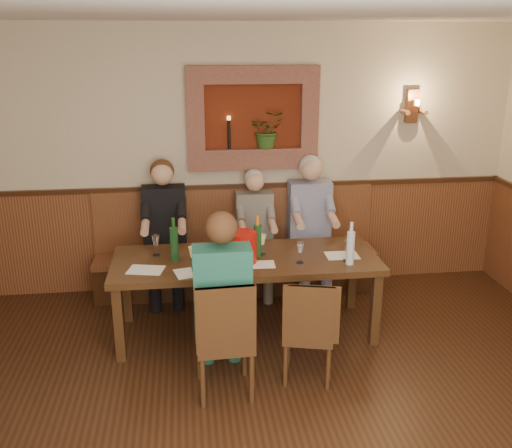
{
  "coord_description": "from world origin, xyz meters",
  "views": [
    {
      "loc": [
        -0.51,
        -2.93,
        2.66
      ],
      "look_at": [
        0.1,
        1.9,
        1.05
      ],
      "focal_mm": 40.0,
      "sensor_mm": 36.0,
      "label": 1
    }
  ],
  "objects_px": {
    "person_bench_mid": "(255,245)",
    "wine_bottle_green_b": "(174,243)",
    "person_chair_front": "(222,313)",
    "spittoon_bucket": "(243,247)",
    "chair_near_left": "(225,360)",
    "chair_near_right": "(308,350)",
    "person_bench_right": "(310,237)",
    "bench": "(237,262)",
    "person_bench_left": "(165,243)",
    "wine_bottle_green_a": "(258,240)",
    "water_bottle": "(350,247)",
    "dining_table": "(246,265)"
  },
  "relations": [
    {
      "from": "person_bench_mid",
      "to": "wine_bottle_green_b",
      "type": "height_order",
      "value": "person_bench_mid"
    },
    {
      "from": "person_chair_front",
      "to": "spittoon_bucket",
      "type": "relative_size",
      "value": 5.25
    },
    {
      "from": "person_chair_front",
      "to": "chair_near_left",
      "type": "bearing_deg",
      "value": -89.68
    },
    {
      "from": "chair_near_left",
      "to": "person_bench_mid",
      "type": "height_order",
      "value": "person_bench_mid"
    },
    {
      "from": "chair_near_right",
      "to": "person_bench_right",
      "type": "bearing_deg",
      "value": 91.67
    },
    {
      "from": "person_bench_right",
      "to": "wine_bottle_green_b",
      "type": "height_order",
      "value": "person_bench_right"
    },
    {
      "from": "bench",
      "to": "person_bench_left",
      "type": "distance_m",
      "value": 0.81
    },
    {
      "from": "chair_near_right",
      "to": "wine_bottle_green_a",
      "type": "bearing_deg",
      "value": 124.11
    },
    {
      "from": "spittoon_bucket",
      "to": "bench",
      "type": "bearing_deg",
      "value": 88.07
    },
    {
      "from": "chair_near_right",
      "to": "spittoon_bucket",
      "type": "distance_m",
      "value": 1.06
    },
    {
      "from": "chair_near_right",
      "to": "wine_bottle_green_b",
      "type": "relative_size",
      "value": 2.24
    },
    {
      "from": "wine_bottle_green_a",
      "to": "water_bottle",
      "type": "height_order",
      "value": "wine_bottle_green_a"
    },
    {
      "from": "chair_near_right",
      "to": "spittoon_bucket",
      "type": "xyz_separation_m",
      "value": [
        -0.45,
        0.73,
        0.63
      ]
    },
    {
      "from": "person_bench_left",
      "to": "person_bench_mid",
      "type": "xyz_separation_m",
      "value": [
        0.94,
        0.0,
        -0.06
      ]
    },
    {
      "from": "bench",
      "to": "chair_near_left",
      "type": "bearing_deg",
      "value": -98.14
    },
    {
      "from": "wine_bottle_green_a",
      "to": "person_bench_left",
      "type": "bearing_deg",
      "value": 136.18
    },
    {
      "from": "person_chair_front",
      "to": "wine_bottle_green_a",
      "type": "xyz_separation_m",
      "value": [
        0.38,
        0.79,
        0.3
      ]
    },
    {
      "from": "person_bench_mid",
      "to": "person_bench_right",
      "type": "relative_size",
      "value": 0.91
    },
    {
      "from": "person_bench_right",
      "to": "chair_near_right",
      "type": "bearing_deg",
      "value": -102.72
    },
    {
      "from": "chair_near_right",
      "to": "person_bench_right",
      "type": "xyz_separation_m",
      "value": [
        0.37,
        1.66,
        0.36
      ]
    },
    {
      "from": "chair_near_right",
      "to": "person_bench_mid",
      "type": "bearing_deg",
      "value": 111.84
    },
    {
      "from": "person_bench_mid",
      "to": "wine_bottle_green_a",
      "type": "bearing_deg",
      "value": -95.71
    },
    {
      "from": "person_bench_left",
      "to": "wine_bottle_green_a",
      "type": "distance_m",
      "value": 1.22
    },
    {
      "from": "person_bench_left",
      "to": "person_bench_right",
      "type": "bearing_deg",
      "value": -0.01
    },
    {
      "from": "person_bench_right",
      "to": "bench",
      "type": "bearing_deg",
      "value": 172.19
    },
    {
      "from": "person_bench_left",
      "to": "spittoon_bucket",
      "type": "relative_size",
      "value": 5.31
    },
    {
      "from": "person_bench_mid",
      "to": "bench",
      "type": "bearing_deg",
      "value": 151.71
    },
    {
      "from": "person_bench_mid",
      "to": "spittoon_bucket",
      "type": "distance_m",
      "value": 1.02
    },
    {
      "from": "chair_near_left",
      "to": "person_chair_front",
      "type": "height_order",
      "value": "person_chair_front"
    },
    {
      "from": "chair_near_right",
      "to": "wine_bottle_green_a",
      "type": "xyz_separation_m",
      "value": [
        -0.3,
        0.84,
        0.65
      ]
    },
    {
      "from": "wine_bottle_green_a",
      "to": "person_bench_mid",
      "type": "bearing_deg",
      "value": 84.29
    },
    {
      "from": "chair_near_left",
      "to": "wine_bottle_green_b",
      "type": "relative_size",
      "value": 2.47
    },
    {
      "from": "bench",
      "to": "person_bench_mid",
      "type": "distance_m",
      "value": 0.32
    },
    {
      "from": "dining_table",
      "to": "person_bench_left",
      "type": "height_order",
      "value": "person_bench_left"
    },
    {
      "from": "wine_bottle_green_b",
      "to": "water_bottle",
      "type": "xyz_separation_m",
      "value": [
        1.53,
        -0.28,
        -0.0
      ]
    },
    {
      "from": "person_bench_mid",
      "to": "spittoon_bucket",
      "type": "height_order",
      "value": "person_bench_mid"
    },
    {
      "from": "dining_table",
      "to": "bench",
      "type": "distance_m",
      "value": 1.01
    },
    {
      "from": "bench",
      "to": "spittoon_bucket",
      "type": "height_order",
      "value": "bench"
    },
    {
      "from": "wine_bottle_green_a",
      "to": "wine_bottle_green_b",
      "type": "distance_m",
      "value": 0.75
    },
    {
      "from": "person_bench_left",
      "to": "bench",
      "type": "bearing_deg",
      "value": 8.18
    },
    {
      "from": "person_bench_left",
      "to": "wine_bottle_green_b",
      "type": "bearing_deg",
      "value": -82.26
    },
    {
      "from": "chair_near_left",
      "to": "water_bottle",
      "type": "height_order",
      "value": "water_bottle"
    },
    {
      "from": "chair_near_left",
      "to": "person_bench_left",
      "type": "height_order",
      "value": "person_bench_left"
    },
    {
      "from": "person_bench_right",
      "to": "dining_table",
      "type": "bearing_deg",
      "value": -133.2
    },
    {
      "from": "spittoon_bucket",
      "to": "wine_bottle_green_a",
      "type": "relative_size",
      "value": 0.71
    },
    {
      "from": "person_bench_left",
      "to": "water_bottle",
      "type": "distance_m",
      "value": 2.0
    },
    {
      "from": "person_bench_left",
      "to": "spittoon_bucket",
      "type": "distance_m",
      "value": 1.21
    },
    {
      "from": "bench",
      "to": "water_bottle",
      "type": "bearing_deg",
      "value": -53.52
    },
    {
      "from": "dining_table",
      "to": "person_bench_mid",
      "type": "distance_m",
      "value": 0.87
    },
    {
      "from": "spittoon_bucket",
      "to": "wine_bottle_green_b",
      "type": "bearing_deg",
      "value": 168.74
    }
  ]
}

